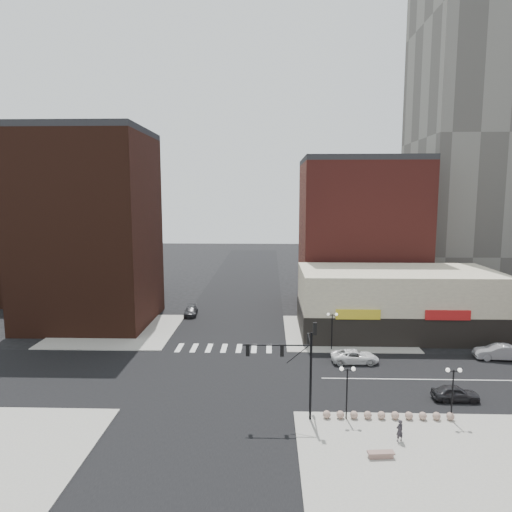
{
  "coord_description": "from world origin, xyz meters",
  "views": [
    {
      "loc": [
        5.06,
        -41.43,
        17.26
      ],
      "look_at": [
        3.62,
        5.12,
        11.0
      ],
      "focal_mm": 32.0,
      "sensor_mm": 36.0,
      "label": 1
    }
  ],
  "objects": [
    {
      "name": "sidewalk_nw",
      "position": [
        -14.5,
        14.5,
        0.06
      ],
      "size": [
        15.0,
        15.0,
        0.12
      ],
      "primitive_type": "cube",
      "color": "gray",
      "rests_on": "ground"
    },
    {
      "name": "sidewalk_se",
      "position": [
        16.0,
        -14.0,
        0.06
      ],
      "size": [
        18.0,
        14.0,
        0.12
      ],
      "primitive_type": "cube",
      "color": "gray",
      "rests_on": "ground"
    },
    {
      "name": "building_nw_low",
      "position": [
        -32.0,
        34.0,
        6.0
      ],
      "size": [
        20.0,
        18.0,
        12.0
      ],
      "primitive_type": "cube",
      "color": "#361A11",
      "rests_on": "ground"
    },
    {
      "name": "tower_near",
      "position": [
        40.0,
        38.0,
        45.0
      ],
      "size": [
        20.0,
        20.0,
        90.0
      ],
      "primitive_type": "cube",
      "color": "#47443F",
      "rests_on": "ground"
    },
    {
      "name": "pedestrian",
      "position": [
        14.18,
        -11.18,
        0.9
      ],
      "size": [
        0.68,
        0.58,
        1.57
      ],
      "primitive_type": "imported",
      "rotation": [
        0.0,
        0.0,
        3.56
      ],
      "color": "#29262B",
      "rests_on": "sidewalk_se"
    },
    {
      "name": "building_ne_row",
      "position": [
        21.0,
        15.0,
        3.3
      ],
      "size": [
        24.2,
        12.2,
        8.0
      ],
      "color": "beige",
      "rests_on": "ground"
    },
    {
      "name": "stone_bench",
      "position": [
        12.4,
        -13.26,
        0.34
      ],
      "size": [
        1.79,
        0.69,
        0.41
      ],
      "rotation": [
        0.0,
        0.0,
        0.09
      ],
      "color": "#826259",
      "rests_on": "sidewalk_se"
    },
    {
      "name": "road_ew",
      "position": [
        0.0,
        0.0,
        0.01
      ],
      "size": [
        200.0,
        14.0,
        0.02
      ],
      "primitive_type": "cube",
      "color": "black",
      "rests_on": "ground"
    },
    {
      "name": "road_ns",
      "position": [
        0.0,
        0.0,
        0.01
      ],
      "size": [
        14.0,
        200.0,
        0.02
      ],
      "primitive_type": "cube",
      "color": "black",
      "rests_on": "ground"
    },
    {
      "name": "street_lamp_ne",
      "position": [
        12.0,
        8.0,
        3.29
      ],
      "size": [
        1.22,
        0.32,
        4.16
      ],
      "color": "black",
      "rests_on": "sidewalk_ne"
    },
    {
      "name": "sidewalk_ne",
      "position": [
        14.5,
        14.5,
        0.06
      ],
      "size": [
        15.0,
        15.0,
        0.12
      ],
      "primitive_type": "cube",
      "color": "gray",
      "rests_on": "ground"
    },
    {
      "name": "building_nw",
      "position": [
        -19.0,
        18.5,
        12.5
      ],
      "size": [
        16.0,
        15.0,
        25.0
      ],
      "primitive_type": "cube",
      "color": "#361A11",
      "rests_on": "ground"
    },
    {
      "name": "street_lamp_se_b",
      "position": [
        19.0,
        -8.0,
        3.29
      ],
      "size": [
        1.22,
        0.32,
        4.16
      ],
      "color": "black",
      "rests_on": "sidewalk_se"
    },
    {
      "name": "traffic_signal",
      "position": [
        7.24,
        -7.83,
        4.96
      ],
      "size": [
        5.59,
        3.09,
        7.77
      ],
      "color": "black",
      "rests_on": "ground"
    },
    {
      "name": "ground",
      "position": [
        0.0,
        0.0,
        0.0
      ],
      "size": [
        240.0,
        240.0,
        0.0
      ],
      "primitive_type": "plane",
      "color": "black",
      "rests_on": "ground"
    },
    {
      "name": "dark_sedan_east",
      "position": [
        20.76,
        -4.36,
        0.66
      ],
      "size": [
        3.87,
        1.61,
        1.31
      ],
      "primitive_type": "imported",
      "rotation": [
        0.0,
        0.0,
        1.56
      ],
      "color": "black",
      "rests_on": "ground"
    },
    {
      "name": "dark_sedan_north",
      "position": [
        -6.31,
        22.21,
        0.63
      ],
      "size": [
        2.05,
        4.45,
        1.26
      ],
      "primitive_type": "imported",
      "rotation": [
        0.0,
        0.0,
        0.07
      ],
      "color": "black",
      "rests_on": "ground"
    },
    {
      "name": "white_suv",
      "position": [
        13.88,
        4.17,
        0.67
      ],
      "size": [
        4.93,
        2.43,
        1.35
      ],
      "primitive_type": "imported",
      "rotation": [
        0.0,
        0.0,
        1.61
      ],
      "color": "silver",
      "rests_on": "ground"
    },
    {
      "name": "building_ne_midrise",
      "position": [
        19.0,
        29.5,
        11.0
      ],
      "size": [
        18.0,
        15.0,
        22.0
      ],
      "primitive_type": "cube",
      "color": "maroon",
      "rests_on": "ground"
    },
    {
      "name": "bollard_row",
      "position": [
        14.23,
        -8.0,
        0.42
      ],
      "size": [
        10.05,
        0.6,
        0.6
      ],
      "color": "#9F7F6D",
      "rests_on": "sidewalk_se"
    },
    {
      "name": "silver_sedan",
      "position": [
        29.23,
        5.61,
        0.8
      ],
      "size": [
        5.0,
        2.16,
        1.6
      ],
      "primitive_type": "imported",
      "rotation": [
        0.0,
        0.0,
        -1.67
      ],
      "color": "gray",
      "rests_on": "ground"
    },
    {
      "name": "street_lamp_se_a",
      "position": [
        11.0,
        -8.0,
        3.29
      ],
      "size": [
        1.22,
        0.32,
        4.16
      ],
      "color": "black",
      "rests_on": "sidewalk_se"
    }
  ]
}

